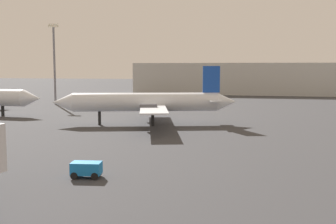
# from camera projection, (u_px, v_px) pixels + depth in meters

# --- Properties ---
(airplane_distant) EXTENTS (28.65, 26.20, 9.17)m
(airplane_distant) POSITION_uv_depth(u_px,v_px,m) (147.00, 102.00, 64.14)
(airplane_distant) COLOR silver
(airplane_distant) RESTS_ON ground_plane
(baggage_cart) EXTENTS (2.54, 1.64, 1.30)m
(baggage_cart) POSITION_uv_depth(u_px,v_px,m) (86.00, 169.00, 33.24)
(baggage_cart) COLOR #1972BF
(baggage_cart) RESTS_ON ground_plane
(light_mast_left) EXTENTS (2.40, 0.50, 19.29)m
(light_mast_left) POSITION_uv_depth(u_px,v_px,m) (54.00, 59.00, 98.43)
(light_mast_left) COLOR slate
(light_mast_left) RESTS_ON ground_plane
(terminal_building) EXTENTS (69.55, 26.70, 10.39)m
(terminal_building) POSITION_uv_depth(u_px,v_px,m) (239.00, 78.00, 143.19)
(terminal_building) COLOR #B7B7B2
(terminal_building) RESTS_ON ground_plane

